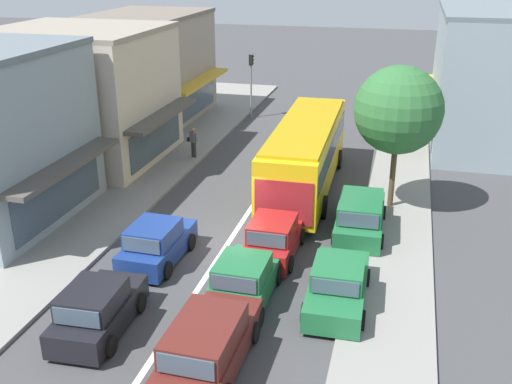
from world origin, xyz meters
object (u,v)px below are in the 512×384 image
object	(u,v)px
city_bus	(306,151)
hatchback_adjacent_lane_trail	(98,310)
parked_wagon_kerb_second	(360,216)
sedan_behind_bus_near	(243,282)
hatchback_queue_far_back	(274,238)
traffic_light_downstreet	(251,75)
hatchback_adjacent_lane_lead	(157,244)
wagon_behind_bus_mid	(208,345)
pedestrian_with_handbag_near	(193,140)
parked_sedan_kerb_front	(338,285)
street_tree_right	(398,110)

from	to	relation	value
city_bus	hatchback_adjacent_lane_trail	xyz separation A→B (m)	(-3.91, -12.61, -1.17)
parked_wagon_kerb_second	sedan_behind_bus_near	bearing A→B (deg)	-118.16
hatchback_queue_far_back	traffic_light_downstreet	distance (m)	19.66
hatchback_adjacent_lane_lead	wagon_behind_bus_mid	distance (m)	6.40
hatchback_queue_far_back	parked_wagon_kerb_second	world-z (taller)	parked_wagon_kerb_second
traffic_light_downstreet	pedestrian_with_handbag_near	size ratio (longest dim) A/B	2.58
parked_sedan_kerb_front	street_tree_right	world-z (taller)	street_tree_right
sedan_behind_bus_near	wagon_behind_bus_mid	bearing A→B (deg)	-89.90
parked_wagon_kerb_second	traffic_light_downstreet	bearing A→B (deg)	118.46
city_bus	hatchback_adjacent_lane_lead	size ratio (longest dim) A/B	2.92
parked_sedan_kerb_front	traffic_light_downstreet	bearing A→B (deg)	111.60
city_bus	street_tree_right	world-z (taller)	street_tree_right
sedan_behind_bus_near	traffic_light_downstreet	distance (m)	22.66
hatchback_queue_far_back	sedan_behind_bus_near	bearing A→B (deg)	-94.97
parked_sedan_kerb_front	pedestrian_with_handbag_near	size ratio (longest dim) A/B	2.60
parked_sedan_kerb_front	traffic_light_downstreet	xyz separation A→B (m)	(-8.44, 21.31, 2.19)
traffic_light_downstreet	pedestrian_with_handbag_near	bearing A→B (deg)	-95.02
street_tree_right	pedestrian_with_handbag_near	bearing A→B (deg)	159.17
hatchback_queue_far_back	parked_sedan_kerb_front	world-z (taller)	hatchback_queue_far_back
sedan_behind_bus_near	parked_sedan_kerb_front	bearing A→B (deg)	10.76
street_tree_right	pedestrian_with_handbag_near	size ratio (longest dim) A/B	3.80
pedestrian_with_handbag_near	wagon_behind_bus_mid	bearing A→B (deg)	-68.83
hatchback_adjacent_lane_lead	wagon_behind_bus_mid	bearing A→B (deg)	-54.75
hatchback_adjacent_lane_trail	hatchback_queue_far_back	distance (m)	7.05
wagon_behind_bus_mid	street_tree_right	xyz separation A→B (m)	(4.22, 12.26, 3.61)
hatchback_adjacent_lane_lead	pedestrian_with_handbag_near	size ratio (longest dim) A/B	2.29
hatchback_adjacent_lane_trail	pedestrian_with_handbag_near	xyz separation A→B (m)	(-2.61, 15.41, 0.36)
hatchback_queue_far_back	street_tree_right	bearing A→B (deg)	54.74
pedestrian_with_handbag_near	hatchback_adjacent_lane_trail	bearing A→B (deg)	-80.39
wagon_behind_bus_mid	hatchback_adjacent_lane_trail	size ratio (longest dim) A/B	1.20
sedan_behind_bus_near	hatchback_adjacent_lane_lead	xyz separation A→B (m)	(-3.69, 1.75, 0.05)
hatchback_queue_far_back	traffic_light_downstreet	size ratio (longest dim) A/B	0.88
hatchback_queue_far_back	pedestrian_with_handbag_near	size ratio (longest dim) A/B	2.28
hatchback_queue_far_back	traffic_light_downstreet	xyz separation A→B (m)	(-5.77, 18.68, 2.15)
parked_sedan_kerb_front	pedestrian_with_handbag_near	world-z (taller)	pedestrian_with_handbag_near
city_bus	hatchback_adjacent_lane_lead	distance (m)	9.19
parked_wagon_kerb_second	street_tree_right	xyz separation A→B (m)	(1.06, 2.86, 3.61)
parked_sedan_kerb_front	wagon_behind_bus_mid	bearing A→B (deg)	-126.05
hatchback_adjacent_lane_lead	pedestrian_with_handbag_near	world-z (taller)	pedestrian_with_handbag_near
parked_sedan_kerb_front	parked_wagon_kerb_second	xyz separation A→B (m)	(0.21, 5.35, 0.08)
hatchback_adjacent_lane_lead	pedestrian_with_handbag_near	distance (m)	11.34
parked_sedan_kerb_front	street_tree_right	bearing A→B (deg)	81.19
hatchback_queue_far_back	street_tree_right	distance (m)	7.75
city_bus	street_tree_right	bearing A→B (deg)	-16.76
parked_wagon_kerb_second	pedestrian_with_handbag_near	world-z (taller)	pedestrian_with_handbag_near
hatchback_adjacent_lane_trail	wagon_behind_bus_mid	bearing A→B (deg)	-12.97
parked_wagon_kerb_second	hatchback_adjacent_lane_lead	bearing A→B (deg)	-148.71
hatchback_queue_far_back	wagon_behind_bus_mid	bearing A→B (deg)	-92.33
hatchback_adjacent_lane_trail	traffic_light_downstreet	size ratio (longest dim) A/B	0.90
city_bus	sedan_behind_bus_near	distance (m)	10.06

